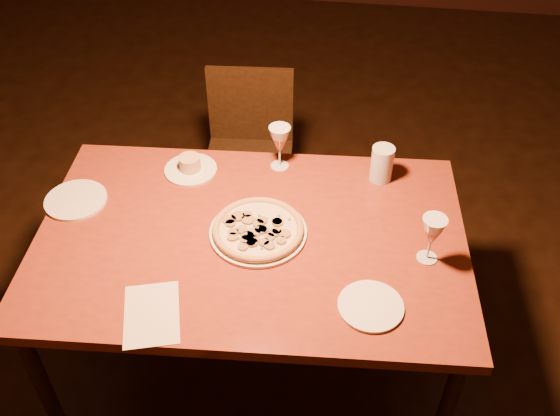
# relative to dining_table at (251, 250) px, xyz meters

# --- Properties ---
(floor) EXTENTS (7.00, 7.00, 0.00)m
(floor) POSITION_rel_dining_table_xyz_m (-0.14, 0.07, -0.69)
(floor) COLOR black
(floor) RESTS_ON ground
(dining_table) EXTENTS (1.47, 1.01, 0.76)m
(dining_table) POSITION_rel_dining_table_xyz_m (0.00, 0.00, 0.00)
(dining_table) COLOR maroon
(dining_table) RESTS_ON floor
(chair_far) EXTENTS (0.42, 0.42, 0.81)m
(chair_far) POSITION_rel_dining_table_xyz_m (-0.17, 0.86, -0.23)
(chair_far) COLOR black
(chair_far) RESTS_ON floor
(pizza_plate) EXTENTS (0.32, 0.32, 0.04)m
(pizza_plate) POSITION_rel_dining_table_xyz_m (0.02, 0.01, 0.09)
(pizza_plate) COLOR silver
(pizza_plate) RESTS_ON dining_table
(ramekin_saucer) EXTENTS (0.19, 0.19, 0.06)m
(ramekin_saucer) POSITION_rel_dining_table_xyz_m (-0.28, 0.31, 0.09)
(ramekin_saucer) COLOR silver
(ramekin_saucer) RESTS_ON dining_table
(wine_glass_far) EXTENTS (0.08, 0.08, 0.17)m
(wine_glass_far) POSITION_rel_dining_table_xyz_m (0.04, 0.38, 0.15)
(wine_glass_far) COLOR #C86C53
(wine_glass_far) RESTS_ON dining_table
(wine_glass_right) EXTENTS (0.08, 0.08, 0.17)m
(wine_glass_right) POSITION_rel_dining_table_xyz_m (0.57, -0.02, 0.15)
(wine_glass_right) COLOR #C86C53
(wine_glass_right) RESTS_ON dining_table
(water_tumbler) EXTENTS (0.08, 0.08, 0.13)m
(water_tumbler) POSITION_rel_dining_table_xyz_m (0.41, 0.36, 0.13)
(water_tumbler) COLOR silver
(water_tumbler) RESTS_ON dining_table
(side_plate_left) EXTENTS (0.21, 0.21, 0.01)m
(side_plate_left) POSITION_rel_dining_table_xyz_m (-0.63, 0.08, 0.07)
(side_plate_left) COLOR silver
(side_plate_left) RESTS_ON dining_table
(side_plate_near) EXTENTS (0.19, 0.19, 0.01)m
(side_plate_near) POSITION_rel_dining_table_xyz_m (0.40, -0.24, 0.07)
(side_plate_near) COLOR silver
(side_plate_near) RESTS_ON dining_table
(menu_card) EXTENTS (0.22, 0.27, 0.00)m
(menu_card) POSITION_rel_dining_table_xyz_m (-0.23, -0.36, 0.07)
(menu_card) COLOR beige
(menu_card) RESTS_ON dining_table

